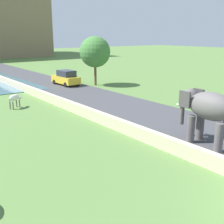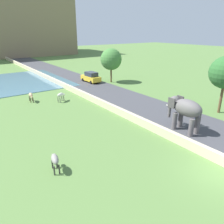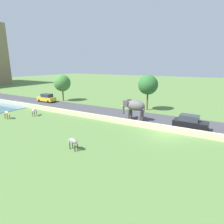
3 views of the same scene
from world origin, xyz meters
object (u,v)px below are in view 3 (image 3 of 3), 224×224
cow_grey (73,141)px  cow_tan (7,113)px  cow_white (34,111)px  elephant (134,107)px  car_yellow (47,98)px  person_beside_elephant (140,113)px  car_black (190,122)px

cow_grey → cow_tan: 15.70m
cow_grey → cow_white: (6.14, 13.31, 0.00)m
elephant → car_yellow: bearing=81.7°
person_beside_elephant → cow_white: (-6.94, 14.69, -0.04)m
person_beside_elephant → cow_tan: bearing=120.9°
cow_white → cow_tan: (-3.10, 2.09, 0.00)m
car_black → cow_white: 22.53m
cow_grey → cow_tan: size_ratio=1.01×
cow_white → person_beside_elephant: bearing=-64.7°
cow_grey → car_black: bearing=-36.5°
cow_white → cow_grey: bearing=-114.8°
elephant → cow_grey: 11.68m
cow_grey → elephant: bearing=-5.2°
person_beside_elephant → car_yellow: (1.64, 21.79, 0.03)m
elephant → cow_white: bearing=110.7°
person_beside_elephant → car_yellow: size_ratio=0.40×
car_black → cow_tan: (-8.53, 23.96, -0.06)m
elephant → cow_white: elephant is taller
person_beside_elephant → cow_tan: (-10.04, 16.78, -0.04)m
car_yellow → cow_grey: bearing=-125.8°
person_beside_elephant → cow_white: 16.25m
elephant → cow_tan: (-8.53, 16.46, -1.20)m
cow_tan → person_beside_elephant: bearing=-59.1°
car_yellow → cow_tan: 12.71m
car_yellow → cow_white: 11.14m
person_beside_elephant → cow_tan: 19.56m
person_beside_elephant → car_black: size_ratio=0.40×
person_beside_elephant → car_black: (-1.51, -7.18, 0.03)m
car_yellow → cow_grey: 25.17m
person_beside_elephant → cow_grey: (-13.09, 1.38, -0.04)m
elephant → cow_white: size_ratio=2.53×
car_black → person_beside_elephant: bearing=78.1°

